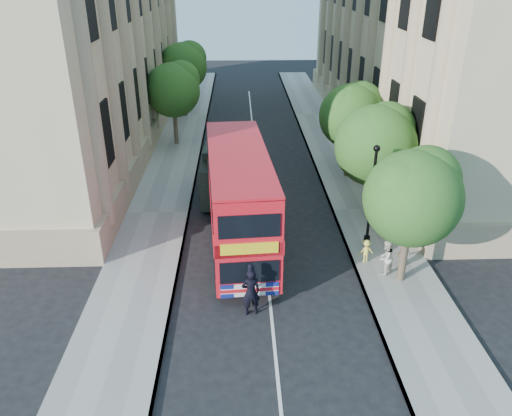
{
  "coord_description": "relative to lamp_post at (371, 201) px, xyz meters",
  "views": [
    {
      "loc": [
        -1.18,
        -15.05,
        12.51
      ],
      "look_at": [
        -0.43,
        5.87,
        2.3
      ],
      "focal_mm": 35.0,
      "sensor_mm": 36.0,
      "label": 1
    }
  ],
  "objects": [
    {
      "name": "child_b",
      "position": [
        -0.42,
        -1.48,
        -1.83
      ],
      "size": [
        0.78,
        0.53,
        1.11
      ],
      "primitive_type": "imported",
      "rotation": [
        0.0,
        0.0,
        3.31
      ],
      "color": "#F9EC55",
      "rests_on": "pavement_right"
    },
    {
      "name": "pavement_right",
      "position": [
        0.75,
        4.0,
        -2.45
      ],
      "size": [
        3.5,
        80.0,
        0.12
      ],
      "primitive_type": "cube",
      "color": "gray",
      "rests_on": "ground"
    },
    {
      "name": "ground",
      "position": [
        -5.0,
        -6.0,
        -2.51
      ],
      "size": [
        120.0,
        120.0,
        0.0
      ],
      "primitive_type": "plane",
      "color": "black",
      "rests_on": "ground"
    },
    {
      "name": "tree_right_near",
      "position": [
        0.84,
        -2.97,
        1.74
      ],
      "size": [
        4.0,
        4.0,
        6.08
      ],
      "color": "#473828",
      "rests_on": "ground"
    },
    {
      "name": "child_a",
      "position": [
        1.29,
        -1.72,
        -1.9
      ],
      "size": [
        0.61,
        0.34,
        0.99
      ],
      "primitive_type": "imported",
      "rotation": [
        0.0,
        0.0,
        3.32
      ],
      "color": "orange",
      "rests_on": "pavement_right"
    },
    {
      "name": "double_decker_bus",
      "position": [
        -6.22,
        0.53,
        0.09
      ],
      "size": [
        3.43,
        10.36,
        4.71
      ],
      "rotation": [
        0.0,
        0.0,
        0.07
      ],
      "color": "red",
      "rests_on": "ground"
    },
    {
      "name": "building_left",
      "position": [
        -18.8,
        18.0,
        6.49
      ],
      "size": [
        12.0,
        38.0,
        18.0
      ],
      "primitive_type": "cube",
      "color": "tan",
      "rests_on": "ground"
    },
    {
      "name": "tree_left_far",
      "position": [
        -10.96,
        16.03,
        1.93
      ],
      "size": [
        4.0,
        4.0,
        6.3
      ],
      "color": "#473828",
      "rests_on": "ground"
    },
    {
      "name": "pavement_left",
      "position": [
        -10.75,
        4.0,
        -2.45
      ],
      "size": [
        3.5,
        80.0,
        0.12
      ],
      "primitive_type": "cube",
      "color": "gray",
      "rests_on": "ground"
    },
    {
      "name": "police_constable",
      "position": [
        -5.81,
        -5.0,
        -1.49
      ],
      "size": [
        0.82,
        0.61,
        2.04
      ],
      "primitive_type": "imported",
      "rotation": [
        0.0,
        0.0,
        3.32
      ],
      "color": "black",
      "rests_on": "ground"
    },
    {
      "name": "tree_right_far",
      "position": [
        0.84,
        9.03,
        1.8
      ],
      "size": [
        4.0,
        4.0,
        6.15
      ],
      "color": "#473828",
      "rests_on": "ground"
    },
    {
      "name": "tree_right_mid",
      "position": [
        0.84,
        3.03,
        1.93
      ],
      "size": [
        4.2,
        4.2,
        6.37
      ],
      "color": "#473828",
      "rests_on": "ground"
    },
    {
      "name": "lamp_post",
      "position": [
        0.0,
        0.0,
        0.0
      ],
      "size": [
        0.32,
        0.32,
        5.16
      ],
      "color": "black",
      "rests_on": "pavement_right"
    },
    {
      "name": "woman_pedestrian",
      "position": [
        0.2,
        -2.53,
        -1.57
      ],
      "size": [
        1.01,
        0.99,
        1.65
      ],
      "primitive_type": "imported",
      "rotation": [
        0.0,
        0.0,
        3.82
      ],
      "color": "silver",
      "rests_on": "pavement_right"
    },
    {
      "name": "box_van",
      "position": [
        -7.08,
        6.1,
        -0.98
      ],
      "size": [
        2.54,
        5.59,
        3.13
      ],
      "rotation": [
        0.0,
        0.0,
        -0.06
      ],
      "color": "black",
      "rests_on": "ground"
    },
    {
      "name": "tree_left_back",
      "position": [
        -10.96,
        24.03,
        2.2
      ],
      "size": [
        4.2,
        4.2,
        6.65
      ],
      "color": "#473828",
      "rests_on": "ground"
    },
    {
      "name": "building_right",
      "position": [
        8.8,
        18.0,
        6.49
      ],
      "size": [
        12.0,
        38.0,
        18.0
      ],
      "primitive_type": "cube",
      "color": "tan",
      "rests_on": "ground"
    }
  ]
}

